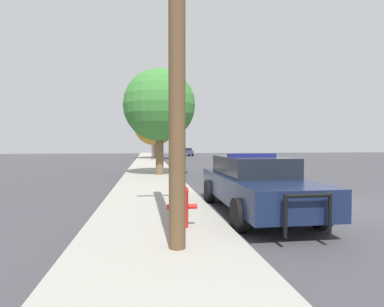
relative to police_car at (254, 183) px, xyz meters
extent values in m
plane|color=#3D3D42|center=(2.48, 0.76, -0.79)|extent=(110.00, 110.00, 0.00)
cube|color=#99968C|center=(-2.62, 0.76, -0.73)|extent=(3.00, 110.00, 0.13)
cube|color=#141E3D|center=(0.00, -0.06, -0.12)|extent=(1.91, 5.18, 0.64)
cube|color=black|center=(0.00, 0.20, 0.44)|extent=(1.62, 2.70, 0.50)
cylinder|color=black|center=(0.88, -1.67, -0.44)|extent=(0.25, 0.71, 0.71)
cylinder|color=black|center=(-0.93, -1.65, -0.44)|extent=(0.25, 0.71, 0.71)
cylinder|color=black|center=(0.92, 1.53, -0.44)|extent=(0.25, 0.71, 0.71)
cylinder|color=black|center=(-0.88, 1.55, -0.44)|extent=(0.25, 0.71, 0.71)
cylinder|color=black|center=(0.38, -2.76, -0.22)|extent=(0.07, 0.07, 0.76)
cylinder|color=black|center=(-0.45, -2.75, -0.22)|extent=(0.07, 0.07, 0.76)
cylinder|color=black|center=(-0.04, -2.76, 0.13)|extent=(0.88, 0.08, 0.07)
cube|color=navy|center=(0.00, 0.20, 0.74)|extent=(1.33, 0.22, 0.09)
cube|color=navy|center=(0.93, -0.07, -0.09)|extent=(0.06, 3.71, 0.18)
cylinder|color=red|center=(-2.12, -1.57, -0.32)|extent=(0.26, 0.26, 0.70)
sphere|color=red|center=(-2.12, -1.57, 0.06)|extent=(0.27, 0.27, 0.27)
cylinder|color=red|center=(-2.34, -1.57, -0.25)|extent=(0.18, 0.10, 0.10)
cylinder|color=red|center=(-1.90, -1.57, -0.25)|extent=(0.18, 0.10, 0.10)
cylinder|color=#424247|center=(-2.23, 26.63, 1.80)|extent=(0.16, 0.16, 4.93)
cylinder|color=#424247|center=(-0.74, 26.63, 4.12)|extent=(2.98, 0.11, 0.11)
cube|color=black|center=(0.75, 26.63, 3.67)|extent=(0.30, 0.24, 0.90)
sphere|color=red|center=(0.75, 26.50, 3.97)|extent=(0.20, 0.20, 0.20)
sphere|color=orange|center=(0.75, 26.50, 3.67)|extent=(0.20, 0.20, 0.20)
sphere|color=green|center=(0.75, 26.50, 3.37)|extent=(0.20, 0.20, 0.20)
cube|color=#333856|center=(3.39, 40.47, -0.18)|extent=(2.01, 4.18, 0.56)
cube|color=black|center=(3.40, 40.27, 0.29)|extent=(1.64, 2.21, 0.38)
cylinder|color=black|center=(2.45, 41.67, -0.46)|extent=(0.28, 0.69, 0.68)
cylinder|color=black|center=(4.16, 41.78, -0.46)|extent=(0.28, 0.69, 0.68)
cylinder|color=black|center=(2.62, 39.15, -0.46)|extent=(0.28, 0.69, 0.68)
cylinder|color=black|center=(4.33, 39.27, -0.46)|extent=(0.28, 0.69, 0.68)
cylinder|color=brown|center=(-2.12, 9.34, 0.73)|extent=(0.44, 0.44, 2.79)
sphere|color=#387A33|center=(-2.12, 9.34, 3.24)|extent=(4.04, 4.04, 4.04)
cylinder|color=brown|center=(-1.87, 29.45, 0.71)|extent=(0.34, 0.34, 2.75)
sphere|color=#B77F28|center=(-1.87, 29.45, 3.50)|extent=(5.13, 5.13, 5.13)
camera|label=1|loc=(-2.82, -7.60, 1.02)|focal=28.00mm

